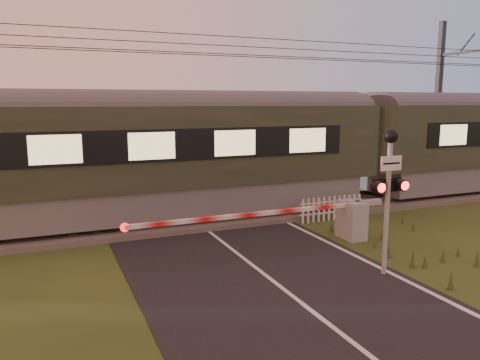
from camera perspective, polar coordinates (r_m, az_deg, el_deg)
name	(u,v)px	position (r m, az deg, el deg)	size (l,w,h in m)	color
ground	(283,290)	(10.32, 5.24, -13.16)	(160.00, 160.00, 0.00)	#2A3F18
road	(289,293)	(10.14, 5.97, -13.54)	(6.00, 140.00, 0.03)	black
track_bed	(193,218)	(16.04, -5.76, -4.62)	(140.00, 3.40, 0.39)	#47423D
overhead_wires	(190,46)	(15.65, -6.12, 15.91)	(120.00, 0.62, 0.62)	black
train	(360,145)	(18.77, 14.38, 4.10)	(43.11, 2.97, 4.02)	slate
boom_gate	(340,219)	(13.85, 12.09, -4.66)	(7.64, 0.85, 1.14)	gray
crossing_signal	(389,176)	(11.04, 17.69, 0.50)	(0.86, 0.35, 3.39)	gray
picket_fence	(332,208)	(16.10, 11.10, -3.40)	(2.44, 0.07, 0.83)	silver
catenary_mast	(439,102)	(24.47, 23.06, 8.79)	(0.24, 2.47, 7.67)	#2D2D30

